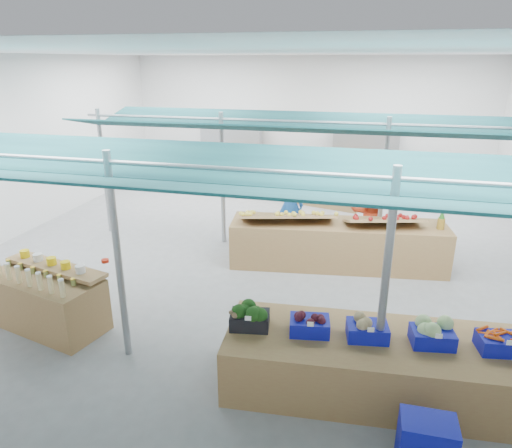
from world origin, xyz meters
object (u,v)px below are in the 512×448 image
object	(u,v)px
crate_stack	(426,447)
vendor_left	(290,206)
vendor_right	(370,212)
veg_counter	(382,365)
bottle_shelf	(48,299)
fruit_counter	(337,244)

from	to	relation	value
crate_stack	vendor_left	bearing A→B (deg)	112.70
vendor_left	vendor_right	size ratio (longest dim) A/B	1.00
veg_counter	bottle_shelf	bearing A→B (deg)	172.12
bottle_shelf	vendor_right	world-z (taller)	vendor_right
crate_stack	vendor_right	bearing A→B (deg)	96.86
veg_counter	crate_stack	distance (m)	1.26
bottle_shelf	veg_counter	bearing A→B (deg)	9.71
bottle_shelf	crate_stack	bearing A→B (deg)	-1.73
veg_counter	fruit_counter	size ratio (longest dim) A/B	0.91
crate_stack	vendor_right	distance (m)	6.10
crate_stack	vendor_right	world-z (taller)	vendor_right
bottle_shelf	veg_counter	size ratio (longest dim) A/B	0.52
bottle_shelf	vendor_left	world-z (taller)	vendor_left
fruit_counter	vendor_left	size ratio (longest dim) A/B	2.50
fruit_counter	crate_stack	distance (m)	5.11
bottle_shelf	crate_stack	size ratio (longest dim) A/B	3.12
veg_counter	vendor_right	distance (m)	4.89
bottle_shelf	fruit_counter	xyz separation A→B (m)	(4.28, 3.46, 0.00)
veg_counter	vendor_right	xyz separation A→B (m)	(-0.29, 4.86, 0.48)
veg_counter	fruit_counter	world-z (taller)	fruit_counter
fruit_counter	vendor_right	distance (m)	1.32
bottle_shelf	vendor_right	bearing A→B (deg)	56.12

